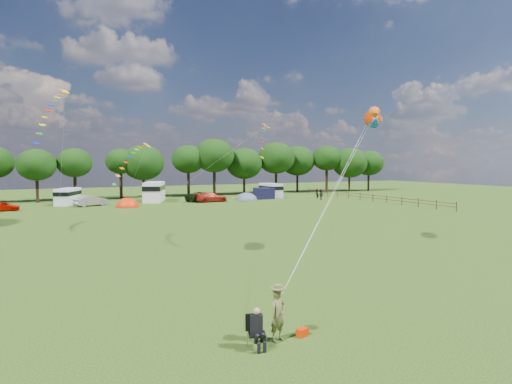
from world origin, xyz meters
name	(u,v)px	position (x,y,z in m)	size (l,w,h in m)	color
ground_plane	(323,279)	(0.00, 0.00, 0.00)	(180.00, 180.00, 0.00)	black
tree_line	(165,160)	(5.30, 54.99, 6.35)	(102.98, 10.98, 10.27)	black
fence	(366,196)	(32.00, 34.50, 0.70)	(0.12, 33.12, 1.20)	#472D19
car_a	(4,206)	(-17.82, 42.51, 0.59)	(1.39, 3.53, 1.18)	#B70B00
car_b	(91,201)	(-7.64, 44.54, 0.74)	(1.57, 4.20, 1.48)	gray
car_c	(211,197)	(9.35, 43.00, 0.72)	(2.01, 4.78, 1.44)	#A92415
car_d	(202,197)	(8.40, 44.73, 0.73)	(2.41, 5.32, 1.45)	black
campervan_b	(68,196)	(-10.41, 47.83, 1.26)	(3.85, 5.21, 2.35)	white
campervan_c	(154,191)	(1.74, 47.61, 1.61)	(4.60, 6.65, 3.00)	white
campervan_d	(271,190)	(21.30, 46.33, 1.31)	(2.22, 5.02, 2.44)	silver
tent_orange	(128,207)	(-3.30, 40.99, 0.02)	(3.12, 3.42, 2.44)	red
tent_greyblue	(247,201)	(15.09, 42.69, 0.02)	(3.42, 3.75, 2.54)	#4F5C6B
awning_navy	(264,193)	(19.06, 44.49, 0.91)	(2.91, 2.36, 1.82)	black
kite_flyer	(278,315)	(-5.80, -5.73, 0.89)	(0.65, 0.43, 1.78)	brown
camp_chair	(256,324)	(-6.71, -5.92, 0.81)	(0.70, 0.72, 1.35)	#99999E
kite_bag	(302,332)	(-4.87, -5.78, 0.14)	(0.39, 0.26, 0.27)	red
fish_kite	(373,118)	(7.14, 4.67, 8.97)	(2.55, 3.25, 1.77)	#BE2F00
streamer_kite_a	(54,107)	(-12.07, 27.96, 11.37)	(3.45, 5.65, 5.80)	#FFD600
streamer_kite_b	(134,156)	(-5.58, 22.13, 6.59)	(4.34, 4.81, 3.84)	yellow
streamer_kite_c	(265,134)	(1.86, 10.39, 8.14)	(3.12, 4.96, 2.79)	#FEF52A
walker_a	(317,194)	(27.74, 42.02, 0.75)	(0.73, 0.45, 1.50)	black
walker_b	(321,194)	(26.34, 38.77, 0.88)	(1.14, 0.53, 1.76)	black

